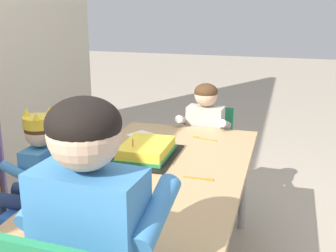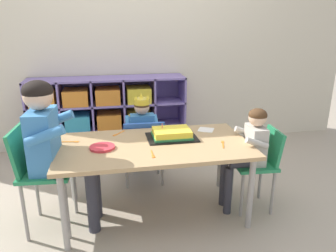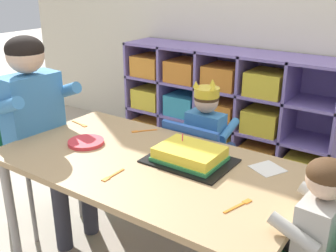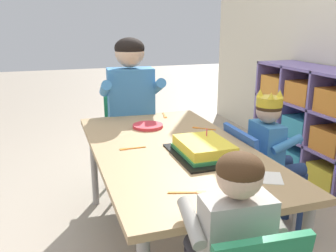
# 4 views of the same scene
# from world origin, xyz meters

# --- Properties ---
(ground) EXTENTS (16.00, 16.00, 0.00)m
(ground) POSITION_xyz_m (0.00, 0.00, 0.00)
(ground) COLOR tan
(classroom_back_wall) EXTENTS (5.21, 0.10, 2.84)m
(classroom_back_wall) POSITION_xyz_m (0.00, 1.58, 1.42)
(classroom_back_wall) COLOR beige
(classroom_back_wall) RESTS_ON ground
(storage_cubby_shelf) EXTENTS (1.68, 0.35, 0.84)m
(storage_cubby_shelf) POSITION_xyz_m (-0.37, 1.35, 0.38)
(storage_cubby_shelf) COLOR #7F6BB2
(storage_cubby_shelf) RESTS_ON ground
(activity_table) EXTENTS (1.38, 0.74, 0.57)m
(activity_table) POSITION_xyz_m (0.00, 0.00, 0.52)
(activity_table) COLOR tan
(activity_table) RESTS_ON ground
(classroom_chair_blue) EXTENTS (0.38, 0.33, 0.61)m
(classroom_chair_blue) POSITION_xyz_m (-0.03, 0.49, 0.37)
(classroom_chair_blue) COLOR blue
(classroom_chair_blue) RESTS_ON ground
(child_with_crown) EXTENTS (0.30, 0.31, 0.82)m
(child_with_crown) POSITION_xyz_m (-0.02, 0.60, 0.51)
(child_with_crown) COLOR #3D7FBC
(child_with_crown) RESTS_ON ground
(classroom_chair_adult_side) EXTENTS (0.38, 0.39, 0.75)m
(classroom_chair_adult_side) POSITION_xyz_m (-0.81, -0.03, 0.47)
(classroom_chair_adult_side) COLOR #238451
(classroom_chair_adult_side) RESTS_ON ground
(adult_helper_seated) EXTENTS (0.44, 0.42, 1.07)m
(adult_helper_seated) POSITION_xyz_m (-0.69, -0.04, 0.67)
(adult_helper_seated) COLOR #3D7FBC
(adult_helper_seated) RESTS_ON ground
(classroom_chair_guest_side) EXTENTS (0.34, 0.32, 0.65)m
(classroom_chair_guest_side) POSITION_xyz_m (0.81, -0.07, 0.39)
(classroom_chair_guest_side) COLOR #238451
(classroom_chair_guest_side) RESTS_ON ground
(guest_at_table_side) EXTENTS (0.31, 0.31, 0.82)m
(guest_at_table_side) POSITION_xyz_m (0.71, -0.06, 0.52)
(guest_at_table_side) COLOR #B2ADA3
(guest_at_table_side) RESTS_ON ground
(birthday_cake_on_tray) EXTENTS (0.38, 0.27, 0.10)m
(birthday_cake_on_tray) POSITION_xyz_m (0.15, 0.10, 0.60)
(birthday_cake_on_tray) COLOR black
(birthday_cake_on_tray) RESTS_ON activity_table
(paper_plate_stack) EXTENTS (0.18, 0.18, 0.02)m
(paper_plate_stack) POSITION_xyz_m (-0.37, -0.02, 0.58)
(paper_plate_stack) COLOR #DB333D
(paper_plate_stack) RESTS_ON activity_table
(paper_napkin_square) EXTENTS (0.16, 0.16, 0.00)m
(paper_napkin_square) POSITION_xyz_m (0.46, 0.23, 0.57)
(paper_napkin_square) COLOR white
(paper_napkin_square) RESTS_ON activity_table
(fork_near_cake_tray) EXTENTS (0.05, 0.14, 0.00)m
(fork_near_cake_tray) POSITION_xyz_m (0.49, -0.10, 0.57)
(fork_near_cake_tray) COLOR orange
(fork_near_cake_tray) RESTS_ON activity_table
(fork_near_child_seat) EXTENTS (0.10, 0.11, 0.00)m
(fork_near_child_seat) POSITION_xyz_m (-0.25, 0.27, 0.57)
(fork_near_child_seat) COLOR orange
(fork_near_child_seat) RESTS_ON activity_table
(fork_scattered_mid_table) EXTENTS (0.13, 0.04, 0.00)m
(fork_scattered_mid_table) POSITION_xyz_m (-0.60, 0.16, 0.57)
(fork_scattered_mid_table) COLOR orange
(fork_scattered_mid_table) RESTS_ON activity_table
(fork_beside_plate_stack) EXTENTS (0.02, 0.13, 0.00)m
(fork_beside_plate_stack) POSITION_xyz_m (-0.04, -0.20, 0.57)
(fork_beside_plate_stack) COLOR orange
(fork_beside_plate_stack) RESTS_ON activity_table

